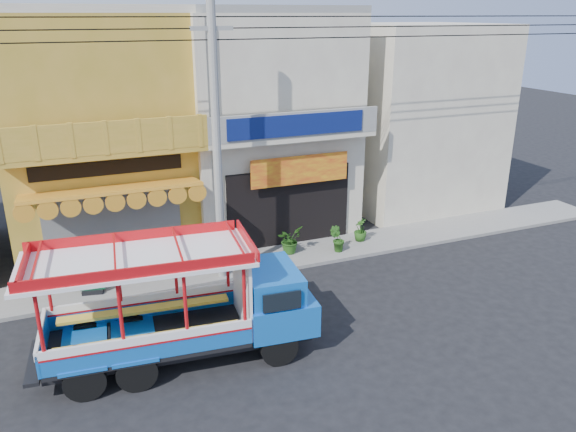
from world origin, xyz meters
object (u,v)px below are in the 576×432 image
Objects in this scene: green_sign at (91,279)px; potted_plant_c at (360,230)px; songthaew_truck at (198,303)px; utility_pole at (221,121)px; potted_plant_a at (290,240)px; potted_plant_b at (337,239)px.

green_sign is 1.31× the size of potted_plant_c.
songthaew_truck is 4.91m from green_sign.
utility_pole reaches higher than potted_plant_a.
potted_plant_b is 1.36m from potted_plant_c.
potted_plant_c is at bearing 3.45° from green_sign.
potted_plant_c is (7.19, 4.85, -0.95)m from songthaew_truck.
potted_plant_a is at bearing 7.98° from potted_plant_b.
potted_plant_a reaches higher than potted_plant_b.
potted_plant_b is (8.17, 0.01, -0.01)m from green_sign.
potted_plant_a is at bearing 47.82° from songthaew_truck.
songthaew_truck is (-1.84, -3.96, -3.55)m from utility_pole.
green_sign is 1.21× the size of potted_plant_b.
potted_plant_b is (4.11, 0.33, -4.46)m from utility_pole.
potted_plant_c is (2.82, 0.02, -0.05)m from potted_plant_a.
potted_plant_a is 1.04× the size of potted_plant_b.
potted_plant_c is at bearing 9.45° from utility_pole.
potted_plant_a is (4.38, 4.83, -0.89)m from songthaew_truck.
songthaew_truck is 7.12× the size of potted_plant_a.
utility_pole reaches higher than songthaew_truck.
potted_plant_a is at bearing 4.74° from green_sign.
green_sign is 9.43m from potted_plant_c.
utility_pole is 25.42× the size of green_sign.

